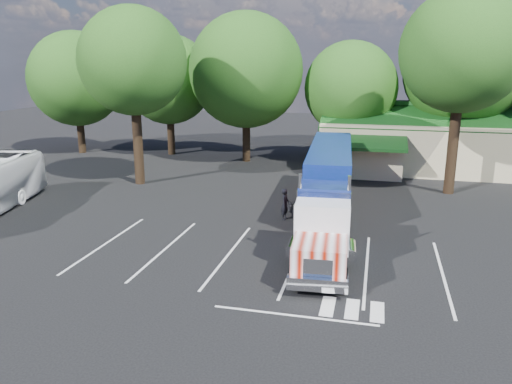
% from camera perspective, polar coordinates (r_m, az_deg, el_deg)
% --- Properties ---
extents(ground, '(120.00, 120.00, 0.00)m').
position_cam_1_polar(ground, '(29.22, 0.23, -2.91)').
color(ground, black).
rests_on(ground, ground).
extents(event_hall, '(24.20, 14.12, 5.55)m').
position_cam_1_polar(event_hall, '(45.93, 22.78, 5.29)').
color(event_hall, tan).
rests_on(event_hall, ground).
extents(tree_row_a, '(9.00, 9.00, 11.68)m').
position_cam_1_polar(tree_row_a, '(52.09, -19.87, 12.05)').
color(tree_row_a, black).
rests_on(tree_row_a, ground).
extents(tree_row_b, '(8.40, 8.40, 11.35)m').
position_cam_1_polar(tree_row_b, '(48.95, -9.96, 12.53)').
color(tree_row_b, black).
rests_on(tree_row_b, ground).
extents(tree_row_c, '(10.00, 10.00, 13.05)m').
position_cam_1_polar(tree_row_c, '(44.77, -1.15, 13.71)').
color(tree_row_c, black).
rests_on(tree_row_c, ground).
extents(tree_row_d, '(8.00, 8.00, 10.60)m').
position_cam_1_polar(tree_row_d, '(44.69, 10.76, 11.60)').
color(tree_row_d, black).
rests_on(tree_row_d, ground).
extents(tree_row_e, '(9.60, 9.60, 12.90)m').
position_cam_1_polar(tree_row_e, '(45.53, 22.55, 12.70)').
color(tree_row_e, black).
rests_on(tree_row_e, ground).
extents(tree_near_left, '(7.60, 7.60, 12.65)m').
position_cam_1_polar(tree_near_left, '(37.18, -13.89, 14.27)').
color(tree_near_left, black).
rests_on(tree_near_left, ground).
extents(tree_near_right, '(8.00, 8.00, 13.50)m').
position_cam_1_polar(tree_near_right, '(35.91, 22.53, 14.64)').
color(tree_near_right, black).
rests_on(tree_near_right, ground).
extents(semi_truck, '(3.83, 19.31, 4.02)m').
position_cam_1_polar(semi_truck, '(28.81, 8.29, 1.37)').
color(semi_truck, black).
rests_on(semi_truck, ground).
extents(woman, '(0.52, 0.72, 1.82)m').
position_cam_1_polar(woman, '(28.64, 3.34, -1.40)').
color(woman, black).
rests_on(woman, ground).
extents(bicycle, '(1.25, 2.02, 1.00)m').
position_cam_1_polar(bicycle, '(29.66, 4.07, -1.66)').
color(bicycle, black).
rests_on(bicycle, ground).
extents(silver_sedan, '(3.92, 2.34, 1.22)m').
position_cam_1_polar(silver_sedan, '(41.89, 12.32, 3.06)').
color(silver_sedan, '#95979C').
rests_on(silver_sedan, ground).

